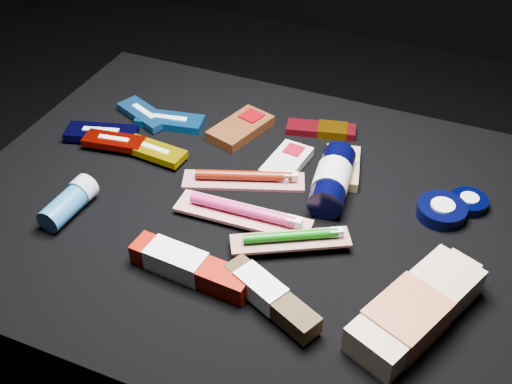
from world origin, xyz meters
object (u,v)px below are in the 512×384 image
at_px(deodorant_stick, 69,203).
at_px(toothpaste_carton_red, 186,265).
at_px(lotion_bottle, 332,179).
at_px(bodywash_bottle, 414,311).

distance_m(deodorant_stick, toothpaste_carton_red, 0.25).
bearing_deg(lotion_bottle, bodywash_bottle, -57.39).
distance_m(lotion_bottle, toothpaste_carton_red, 0.31).
bearing_deg(deodorant_stick, toothpaste_carton_red, -8.29).
bearing_deg(toothpaste_carton_red, bodywash_bottle, 11.36).
distance_m(lotion_bottle, bodywash_bottle, 0.30).
height_order(bodywash_bottle, toothpaste_carton_red, bodywash_bottle).
height_order(deodorant_stick, toothpaste_carton_red, deodorant_stick).
relative_size(lotion_bottle, deodorant_stick, 1.74).
height_order(lotion_bottle, toothpaste_carton_red, lotion_bottle).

